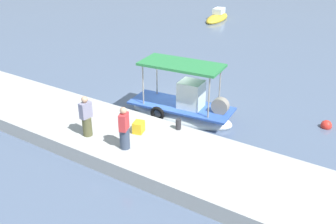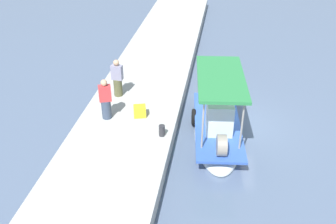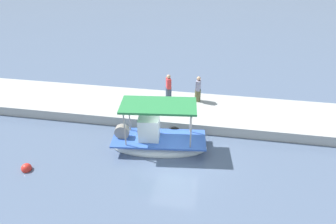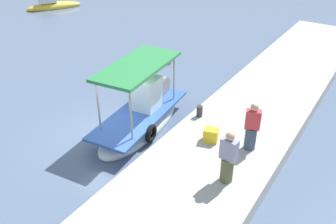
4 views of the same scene
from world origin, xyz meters
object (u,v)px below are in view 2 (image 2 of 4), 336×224
Objects in this scene: main_fishing_boat at (217,128)px; fisherman_near_bollard at (117,80)px; fisherman_by_crate at (106,101)px; cargo_crate at (140,111)px; mooring_bollard at (162,131)px.

main_fishing_boat reaches higher than fisherman_near_bollard.
cargo_crate is at bearing 103.93° from fisherman_by_crate.
fisherman_near_bollard is 1.97m from fisherman_by_crate.
fisherman_by_crate is 1.49m from cargo_crate.
main_fishing_boat is at bearing 86.55° from cargo_crate.
cargo_crate is (1.64, 1.38, -0.56)m from fisherman_near_bollard.
cargo_crate is (-0.33, 1.34, -0.56)m from fisherman_by_crate.
mooring_bollard is at bearing 69.50° from fisherman_by_crate.
fisherman_near_bollard is 2.21m from cargo_crate.
fisherman_by_crate is at bearing 1.18° from fisherman_near_bollard.
fisherman_by_crate is (1.97, 0.04, 0.00)m from fisherman_near_bollard.
main_fishing_boat is 3.07× the size of fisherman_by_crate.
fisherman_by_crate reaches higher than fisherman_near_bollard.
fisherman_near_bollard reaches higher than mooring_bollard.
fisherman_by_crate is 2.73m from mooring_bollard.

